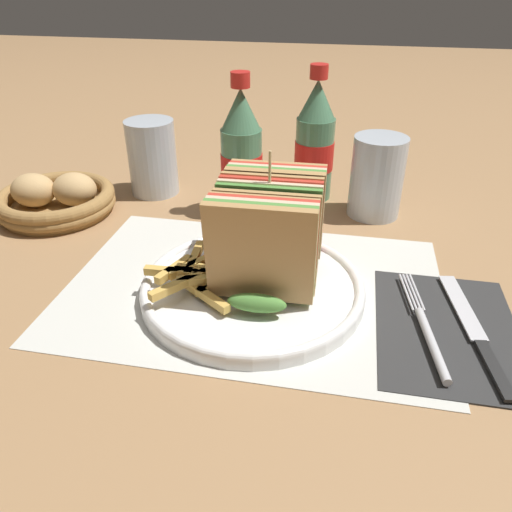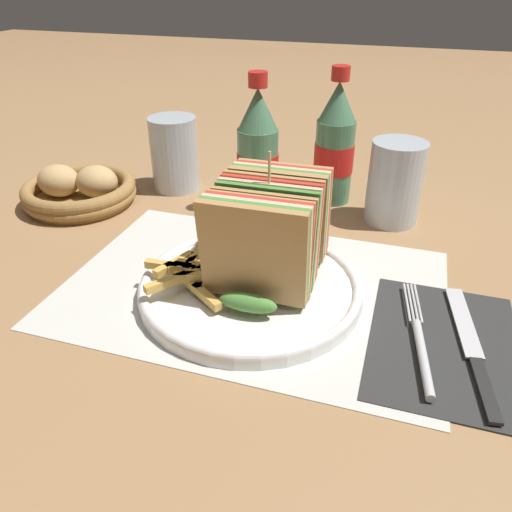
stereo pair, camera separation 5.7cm
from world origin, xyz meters
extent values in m
plane|color=#9E754C|center=(0.00, 0.00, 0.00)|extent=(4.00, 4.00, 0.00)
cube|color=silver|center=(0.03, 0.02, 0.00)|extent=(0.44, 0.30, 0.00)
cylinder|color=white|center=(0.03, 0.01, 0.01)|extent=(0.26, 0.26, 0.01)
torus|color=white|center=(0.03, 0.01, 0.01)|extent=(0.26, 0.26, 0.01)
cube|color=tan|center=(0.04, -0.03, 0.08)|extent=(0.11, 0.02, 0.11)
cube|color=#518E3D|center=(0.04, -0.02, 0.08)|extent=(0.11, 0.02, 0.11)
cube|color=beige|center=(0.04, -0.01, 0.08)|extent=(0.11, 0.02, 0.11)
cube|color=red|center=(0.04, -0.01, 0.08)|extent=(0.11, 0.02, 0.11)
cube|color=tan|center=(0.04, 0.00, 0.07)|extent=(0.11, 0.02, 0.11)
ellipsoid|color=#518E3D|center=(0.04, -0.05, 0.03)|extent=(0.06, 0.02, 0.02)
cube|color=tan|center=(0.04, 0.00, 0.07)|extent=(0.11, 0.02, 0.11)
cube|color=#518E3D|center=(0.04, 0.01, 0.08)|extent=(0.11, 0.02, 0.11)
cube|color=beige|center=(0.04, 0.02, 0.08)|extent=(0.11, 0.02, 0.11)
cube|color=red|center=(0.04, 0.03, 0.08)|extent=(0.11, 0.02, 0.11)
cube|color=tan|center=(0.04, 0.04, 0.08)|extent=(0.11, 0.02, 0.11)
ellipsoid|color=#518E3D|center=(0.04, 0.00, 0.03)|extent=(0.06, 0.02, 0.02)
cube|color=tan|center=(0.04, 0.06, 0.08)|extent=(0.11, 0.02, 0.11)
cube|color=#518E3D|center=(0.04, 0.07, 0.08)|extent=(0.11, 0.02, 0.11)
cube|color=beige|center=(0.04, 0.08, 0.08)|extent=(0.11, 0.02, 0.11)
cube|color=red|center=(0.04, 0.09, 0.08)|extent=(0.11, 0.02, 0.11)
cube|color=tan|center=(0.04, 0.10, 0.07)|extent=(0.11, 0.02, 0.11)
ellipsoid|color=#518E3D|center=(0.04, 0.05, 0.03)|extent=(0.06, 0.02, 0.02)
cylinder|color=tan|center=(0.04, 0.03, 0.09)|extent=(0.00, 0.00, 0.15)
cube|color=gold|center=(-0.02, -0.01, 0.02)|extent=(0.02, 0.05, 0.01)
cube|color=gold|center=(-0.01, -0.04, 0.02)|extent=(0.06, 0.05, 0.01)
cube|color=gold|center=(0.00, -0.02, 0.02)|extent=(0.05, 0.04, 0.01)
cube|color=gold|center=(-0.04, 0.02, 0.03)|extent=(0.02, 0.07, 0.01)
cube|color=gold|center=(0.00, -0.01, 0.03)|extent=(0.07, 0.04, 0.01)
cube|color=gold|center=(-0.03, -0.01, 0.03)|extent=(0.06, 0.01, 0.01)
cube|color=gold|center=(-0.06, -0.01, 0.03)|extent=(0.06, 0.01, 0.01)
cube|color=gold|center=(-0.04, 0.00, 0.03)|extent=(0.04, 0.05, 0.01)
cube|color=gold|center=(-0.06, -0.01, 0.03)|extent=(0.03, 0.06, 0.01)
cube|color=gold|center=(-0.02, -0.02, 0.03)|extent=(0.07, 0.03, 0.01)
cube|color=gold|center=(-0.04, -0.04, 0.03)|extent=(0.05, 0.06, 0.01)
ellipsoid|color=maroon|center=(-0.02, 0.02, 0.03)|extent=(0.04, 0.03, 0.01)
cube|color=#2D2D2D|center=(0.24, -0.02, 0.00)|extent=(0.14, 0.20, 0.00)
cylinder|color=silver|center=(0.22, -0.05, 0.01)|extent=(0.02, 0.11, 0.01)
cylinder|color=silver|center=(0.20, 0.03, 0.01)|extent=(0.01, 0.07, 0.00)
cylinder|color=silver|center=(0.21, 0.04, 0.01)|extent=(0.01, 0.07, 0.00)
cylinder|color=silver|center=(0.21, 0.04, 0.01)|extent=(0.01, 0.07, 0.00)
cylinder|color=silver|center=(0.21, 0.04, 0.01)|extent=(0.01, 0.07, 0.00)
cube|color=black|center=(0.27, -0.08, 0.01)|extent=(0.02, 0.08, 0.00)
cube|color=silver|center=(0.26, 0.02, 0.01)|extent=(0.04, 0.12, 0.00)
cylinder|color=#4C7F5B|center=(-0.03, 0.22, 0.06)|extent=(0.06, 0.06, 0.13)
cylinder|color=red|center=(-0.03, 0.22, 0.07)|extent=(0.06, 0.06, 0.04)
cone|color=#4C7F5B|center=(-0.03, 0.22, 0.16)|extent=(0.06, 0.06, 0.06)
cylinder|color=red|center=(-0.03, 0.22, 0.19)|extent=(0.03, 0.03, 0.02)
cylinder|color=#4C7F5B|center=(0.07, 0.30, 0.06)|extent=(0.06, 0.06, 0.13)
cylinder|color=red|center=(0.07, 0.30, 0.07)|extent=(0.06, 0.06, 0.04)
cone|color=#4C7F5B|center=(0.07, 0.30, 0.16)|extent=(0.06, 0.06, 0.06)
cylinder|color=red|center=(0.07, 0.30, 0.19)|extent=(0.03, 0.03, 0.02)
cylinder|color=silver|center=(0.17, 0.25, 0.06)|extent=(0.08, 0.08, 0.12)
cylinder|color=silver|center=(-0.19, 0.27, 0.06)|extent=(0.08, 0.08, 0.12)
cylinder|color=black|center=(-0.19, 0.27, 0.04)|extent=(0.07, 0.07, 0.07)
cylinder|color=olive|center=(-0.31, 0.17, 0.01)|extent=(0.16, 0.16, 0.01)
torus|color=olive|center=(-0.31, 0.17, 0.01)|extent=(0.17, 0.17, 0.02)
torus|color=olive|center=(-0.31, 0.17, 0.03)|extent=(0.17, 0.17, 0.02)
ellipsoid|color=tan|center=(-0.28, 0.17, 0.04)|extent=(0.07, 0.06, 0.05)
ellipsoid|color=tan|center=(-0.34, 0.16, 0.04)|extent=(0.07, 0.06, 0.05)
camera|label=1|loc=(0.12, -0.46, 0.33)|focal=35.00mm
camera|label=2|loc=(0.18, -0.44, 0.33)|focal=35.00mm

